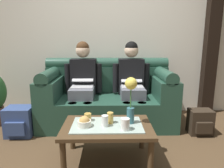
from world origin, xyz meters
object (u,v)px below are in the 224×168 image
object	(u,v)px
backpack_right	(200,122)
cup_far_left	(125,124)
flower_vase	(131,95)
backpack_left	(20,122)
coffee_table	(107,130)
cup_far_center	(110,118)
cup_near_left	(105,121)
cup_near_right	(88,117)
person_left	(83,80)
snack_bowl	(84,122)
couch	(107,98)
person_right	(132,80)

from	to	relation	value
backpack_right	cup_far_left	bearing A→B (deg)	-145.93
flower_vase	backpack_left	world-z (taller)	flower_vase
coffee_table	cup_far_center	size ratio (longest dim) A/B	7.98
cup_near_left	cup_far_left	bearing A→B (deg)	-23.22
flower_vase	cup_near_right	size ratio (longest dim) A/B	5.95
coffee_table	backpack_left	world-z (taller)	coffee_table
coffee_table	cup_far_left	size ratio (longest dim) A/B	8.02
cup_far_center	backpack_right	size ratio (longest dim) A/B	0.34
person_left	snack_bowl	distance (m)	1.12
couch	person_right	distance (m)	0.46
person_left	flower_vase	world-z (taller)	person_left
person_left	cup_far_left	distance (m)	1.31
cup_near_left	backpack_left	distance (m)	1.33
person_left	person_right	world-z (taller)	same
person_left	cup_far_left	bearing A→B (deg)	-65.44
flower_vase	cup_near_right	distance (m)	0.52
cup_near_right	cup_far_center	size ratio (longest dim) A/B	0.71
couch	person_right	world-z (taller)	person_right
flower_vase	cup_near_right	xyz separation A→B (m)	(-0.44, 0.07, -0.26)
cup_near_right	coffee_table	bearing A→B (deg)	-26.23
flower_vase	coffee_table	bearing A→B (deg)	-172.62
couch	flower_vase	xyz separation A→B (m)	(0.24, -1.02, 0.32)
coffee_table	backpack_right	xyz separation A→B (m)	(1.24, 0.59, -0.18)
snack_bowl	backpack_right	distance (m)	1.62
coffee_table	cup_far_left	bearing A→B (deg)	-36.65
coffee_table	cup_far_center	bearing A→B (deg)	46.93
coffee_table	cup_far_left	xyz separation A→B (m)	(0.17, -0.13, 0.11)
cup_near_left	person_right	bearing A→B (deg)	70.61
person_left	cup_far_center	size ratio (longest dim) A/B	10.77
backpack_right	flower_vase	bearing A→B (deg)	-150.75
coffee_table	flower_vase	world-z (taller)	flower_vase
person_right	flower_vase	world-z (taller)	person_right
backpack_left	person_left	bearing A→B (deg)	29.69
coffee_table	flower_vase	size ratio (longest dim) A/B	1.90
couch	cup_near_left	world-z (taller)	couch
couch	cup_far_center	xyz separation A→B (m)	(0.03, -1.01, 0.08)
snack_bowl	cup_far_left	world-z (taller)	cup_far_left
flower_vase	snack_bowl	distance (m)	0.53
couch	cup_near_left	xyz separation A→B (m)	(-0.02, -1.09, 0.08)
flower_vase	backpack_left	xyz separation A→B (m)	(-1.39, 0.57, -0.51)
backpack_right	person_left	bearing A→B (deg)	164.26
coffee_table	snack_bowl	xyz separation A→B (m)	(-0.22, -0.04, 0.10)
person_right	backpack_right	world-z (taller)	person_right
snack_bowl	backpack_left	bearing A→B (deg)	145.29
snack_bowl	backpack_left	world-z (taller)	snack_bowl
snack_bowl	cup_far_center	bearing A→B (deg)	17.18
person_right	cup_far_left	bearing A→B (deg)	-99.14
backpack_left	couch	bearing A→B (deg)	21.40
person_right	backpack_left	distance (m)	1.65
cup_near_right	cup_far_center	distance (m)	0.25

